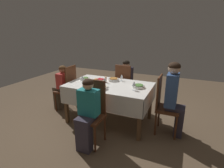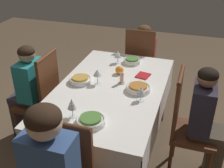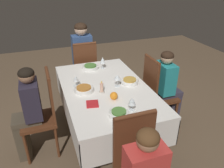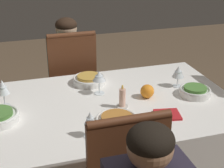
% 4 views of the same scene
% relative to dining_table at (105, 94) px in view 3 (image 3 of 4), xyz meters
% --- Properties ---
extents(ground_plane, '(8.00, 8.00, 0.00)m').
position_rel_dining_table_xyz_m(ground_plane, '(0.00, 0.00, -0.67)').
color(ground_plane, brown).
extents(dining_table, '(1.58, 0.95, 0.76)m').
position_rel_dining_table_xyz_m(dining_table, '(0.00, 0.00, 0.00)').
color(dining_table, white).
rests_on(dining_table, ground_plane).
extents(chair_east, '(0.38, 0.38, 1.02)m').
position_rel_dining_table_xyz_m(chair_east, '(1.02, 0.02, -0.12)').
color(chair_east, '#562D19').
rests_on(chair_east, ground_plane).
extents(chair_north, '(0.38, 0.38, 1.02)m').
position_rel_dining_table_xyz_m(chair_north, '(0.04, 0.71, -0.12)').
color(chair_north, '#562D19').
rests_on(chair_north, ground_plane).
extents(chair_south, '(0.38, 0.38, 1.02)m').
position_rel_dining_table_xyz_m(chair_south, '(0.04, -0.71, -0.12)').
color(chair_south, '#562D19').
rests_on(chair_south, ground_plane).
extents(person_adult_denim, '(0.34, 0.30, 1.27)m').
position_rel_dining_table_xyz_m(person_adult_denim, '(1.18, 0.02, 0.05)').
color(person_adult_denim, '#383342').
rests_on(person_adult_denim, ground_plane).
extents(person_child_dark, '(0.30, 0.33, 1.10)m').
position_rel_dining_table_xyz_m(person_child_dark, '(0.04, 0.88, -0.06)').
color(person_child_dark, '#4C4233').
rests_on(person_child_dark, ground_plane).
extents(person_child_teal, '(0.30, 0.33, 1.08)m').
position_rel_dining_table_xyz_m(person_child_teal, '(0.04, -0.88, -0.07)').
color(person_child_teal, '#383342').
rests_on(person_child_teal, ground_plane).
extents(bowl_east, '(0.22, 0.22, 0.06)m').
position_rel_dining_table_xyz_m(bowl_east, '(0.56, 0.03, 0.12)').
color(bowl_east, white).
rests_on(bowl_east, dining_table).
extents(wine_glass_east, '(0.07, 0.07, 0.16)m').
position_rel_dining_table_xyz_m(wine_glass_east, '(0.52, -0.13, 0.21)').
color(wine_glass_east, white).
rests_on(wine_glass_east, dining_table).
extents(bowl_north, '(0.22, 0.22, 0.06)m').
position_rel_dining_table_xyz_m(bowl_north, '(-0.02, 0.25, 0.12)').
color(bowl_north, white).
rests_on(bowl_north, dining_table).
extents(wine_glass_north, '(0.07, 0.07, 0.13)m').
position_rel_dining_table_xyz_m(wine_glass_north, '(0.13, 0.31, 0.19)').
color(wine_glass_north, white).
rests_on(wine_glass_north, dining_table).
extents(bowl_south, '(0.21, 0.21, 0.06)m').
position_rel_dining_table_xyz_m(bowl_south, '(-0.01, -0.30, 0.12)').
color(bowl_south, white).
rests_on(bowl_south, dining_table).
extents(wine_glass_south, '(0.08, 0.08, 0.15)m').
position_rel_dining_table_xyz_m(wine_glass_south, '(-0.03, -0.14, 0.21)').
color(wine_glass_south, white).
rests_on(wine_glass_south, dining_table).
extents(bowl_west, '(0.19, 0.19, 0.06)m').
position_rel_dining_table_xyz_m(bowl_west, '(-0.58, 0.05, 0.12)').
color(bowl_west, white).
rests_on(bowl_west, dining_table).
extents(wine_glass_west, '(0.07, 0.07, 0.14)m').
position_rel_dining_table_xyz_m(wine_glass_west, '(-0.53, -0.09, 0.19)').
color(wine_glass_west, white).
rests_on(wine_glass_west, dining_table).
extents(candle_centerpiece, '(0.07, 0.07, 0.14)m').
position_rel_dining_table_xyz_m(candle_centerpiece, '(-0.11, 0.08, 0.15)').
color(candle_centerpiece, beige).
rests_on(candle_centerpiece, dining_table).
extents(orange_fruit, '(0.08, 0.08, 0.08)m').
position_rel_dining_table_xyz_m(orange_fruit, '(-0.29, 0.00, 0.14)').
color(orange_fruit, orange).
rests_on(orange_fruit, dining_table).
extents(napkin_red_folded, '(0.15, 0.14, 0.01)m').
position_rel_dining_table_xyz_m(napkin_red_folded, '(-0.31, 0.24, 0.10)').
color(napkin_red_folded, red).
rests_on(napkin_red_folded, dining_table).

